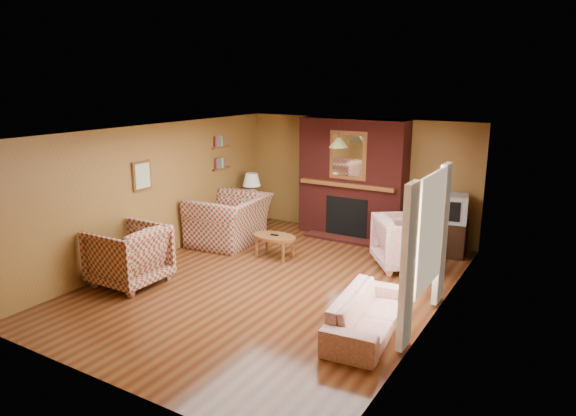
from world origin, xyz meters
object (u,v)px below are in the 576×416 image
Objects in this scene: floral_armchair at (406,242)px; side_table at (252,215)px; plaid_armchair at (129,255)px; plaid_loveseat at (229,220)px; coffee_table at (275,238)px; floral_sofa at (368,313)px; tv_stand at (449,238)px; table_lamp at (252,186)px; fireplace at (352,179)px; crt_tv at (452,208)px.

side_table is (-3.67, 0.69, -0.18)m from floral_armchair.
plaid_loveseat is at bearing 177.03° from plaid_armchair.
side_table reaches higher than coffee_table.
tv_stand is (0.15, 3.56, 0.06)m from floral_sofa.
table_lamp is at bearing -178.28° from plaid_armchair.
floral_armchair is at bearing 18.13° from coffee_table.
fireplace is 2.41× the size of floral_armchair.
floral_armchair is (3.52, 2.93, -0.02)m from plaid_armchair.
floral_sofa is 2.77× the size of crt_tv.
plaid_armchair is 1.61× the size of table_lamp.
table_lamp is at bearing 0.00° from side_table.
table_lamp is (-0.25, 1.15, 0.44)m from plaid_loveseat.
fireplace is 2.21m from coffee_table.
coffee_table is 1.30× the size of table_lamp.
crt_tv is at bearing 33.22° from coffee_table.
crt_tv is (4.15, 0.34, 0.61)m from side_table.
floral_sofa is 1.76× the size of floral_armchair.
floral_armchair is at bearing -38.10° from fireplace.
plaid_loveseat is 1.47× the size of floral_armchair.
plaid_armchair is at bearing -140.77° from tv_stand.
fireplace is 3.80× the size of crt_tv.
floral_sofa is (1.90, -3.74, -0.93)m from fireplace.
coffee_table is at bearing 48.90° from floral_sofa.
floral_armchair reaches higher than tv_stand.
crt_tv is at bearing 105.23° from plaid_loveseat.
table_lamp is 4.21m from tv_stand.
fireplace is 2.12m from floral_armchair.
floral_sofa is 3.16× the size of side_table.
floral_armchair is 1.22m from crt_tv.
plaid_loveseat reaches higher than side_table.
floral_sofa is at bearing 151.07° from floral_armchair.
side_table is (-1.47, 1.41, -0.08)m from coffee_table.
fireplace reaches higher than floral_sofa.
floral_armchair is 1.19× the size of coffee_table.
floral_armchair is 3.76m from table_lamp.
floral_sofa is 3.56m from tv_stand.
plaid_armchair is 3.88m from floral_sofa.
table_lamp is at bearing -175.26° from crt_tv.
tv_stand reaches higher than coffee_table.
floral_armchair is 3.73m from side_table.
plaid_loveseat is (-1.85, -1.69, -0.71)m from fireplace.
crt_tv is at bearing 134.11° from plaid_armchair.
side_table is 4.21m from crt_tv.
plaid_loveseat is 2.28× the size of tv_stand.
plaid_armchair is at bearing -115.13° from fireplace.
floral_armchair is at bearing -10.71° from table_lamp.
plaid_armchair is 5.64m from tv_stand.
fireplace is at bearing 14.29° from table_lamp.
plaid_loveseat is at bearing -77.74° from side_table.
coffee_table is at bearing 72.08° from plaid_loveseat.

